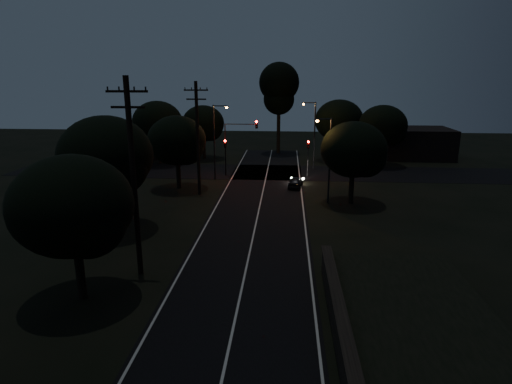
{
  "coord_description": "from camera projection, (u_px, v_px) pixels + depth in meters",
  "views": [
    {
      "loc": [
        2.25,
        -6.95,
        11.0
      ],
      "look_at": [
        0.0,
        24.0,
        2.5
      ],
      "focal_mm": 30.0,
      "sensor_mm": 36.0,
      "label": 1
    }
  ],
  "objects": [
    {
      "name": "road_surface",
      "position": [
        262.0,
        198.0,
        39.68
      ],
      "size": [
        60.0,
        70.0,
        0.03
      ],
      "color": "black",
      "rests_on": "ground"
    },
    {
      "name": "utility_pole_mid",
      "position": [
        133.0,
        176.0,
        23.08
      ],
      "size": [
        2.2,
        0.3,
        11.0
      ],
      "color": "black",
      "rests_on": "ground"
    },
    {
      "name": "utility_pole_far",
      "position": [
        198.0,
        137.0,
        39.5
      ],
      "size": [
        2.2,
        0.3,
        10.5
      ],
      "color": "black",
      "rests_on": "ground"
    },
    {
      "name": "tree_left_b",
      "position": [
        76.0,
        209.0,
        20.45
      ],
      "size": [
        5.84,
        5.84,
        7.42
      ],
      "color": "black",
      "rests_on": "ground"
    },
    {
      "name": "tree_left_c",
      "position": [
        109.0,
        158.0,
        30.08
      ],
      "size": [
        6.59,
        6.59,
        8.33
      ],
      "color": "black",
      "rests_on": "ground"
    },
    {
      "name": "tree_left_d",
      "position": [
        179.0,
        142.0,
        41.68
      ],
      "size": [
        5.72,
        5.72,
        7.26
      ],
      "color": "black",
      "rests_on": "ground"
    },
    {
      "name": "tree_far_nw",
      "position": [
        204.0,
        124.0,
        57.13
      ],
      "size": [
        5.65,
        5.65,
        7.16
      ],
      "color": "black",
      "rests_on": "ground"
    },
    {
      "name": "tree_far_w",
      "position": [
        159.0,
        123.0,
        53.48
      ],
      "size": [
        6.23,
        6.23,
        7.94
      ],
      "color": "black",
      "rests_on": "ground"
    },
    {
      "name": "tree_far_ne",
      "position": [
        341.0,
        121.0,
        55.71
      ],
      "size": [
        6.31,
        6.31,
        7.98
      ],
      "color": "black",
      "rests_on": "ground"
    },
    {
      "name": "tree_far_e",
      "position": [
        385.0,
        127.0,
        52.56
      ],
      "size": [
        5.92,
        5.92,
        7.51
      ],
      "color": "black",
      "rests_on": "ground"
    },
    {
      "name": "tree_right_a",
      "position": [
        356.0,
        151.0,
        36.68
      ],
      "size": [
        5.69,
        5.69,
        7.23
      ],
      "color": "black",
      "rests_on": "ground"
    },
    {
      "name": "tall_pine",
      "position": [
        279.0,
        88.0,
        60.15
      ],
      "size": [
        5.64,
        5.64,
        12.81
      ],
      "color": "black",
      "rests_on": "ground"
    },
    {
      "name": "building_left",
      "position": [
        130.0,
        139.0,
        60.59
      ],
      "size": [
        10.0,
        8.0,
        4.4
      ],
      "primitive_type": "cube",
      "color": "black",
      "rests_on": "ground"
    },
    {
      "name": "building_right",
      "position": [
        416.0,
        143.0,
        58.8
      ],
      "size": [
        9.0,
        7.0,
        4.0
      ],
      "primitive_type": "cube",
      "color": "black",
      "rests_on": "ground"
    },
    {
      "name": "signal_left",
      "position": [
        225.0,
        151.0,
        47.79
      ],
      "size": [
        0.28,
        0.35,
        4.1
      ],
      "color": "black",
      "rests_on": "ground"
    },
    {
      "name": "signal_right",
      "position": [
        308.0,
        152.0,
        47.14
      ],
      "size": [
        0.28,
        0.35,
        4.1
      ],
      "color": "black",
      "rests_on": "ground"
    },
    {
      "name": "signal_mast",
      "position": [
        240.0,
        137.0,
        47.28
      ],
      "size": [
        3.7,
        0.35,
        6.25
      ],
      "color": "black",
      "rests_on": "ground"
    },
    {
      "name": "streetlight_a",
      "position": [
        216.0,
        137.0,
        45.45
      ],
      "size": [
        1.66,
        0.26,
        8.0
      ],
      "color": "black",
      "rests_on": "ground"
    },
    {
      "name": "streetlight_b",
      "position": [
        313.0,
        131.0,
        50.48
      ],
      "size": [
        1.66,
        0.26,
        8.0
      ],
      "color": "black",
      "rests_on": "ground"
    },
    {
      "name": "streetlight_c",
      "position": [
        328.0,
        155.0,
        37.05
      ],
      "size": [
        1.46,
        0.26,
        7.5
      ],
      "color": "black",
      "rests_on": "ground"
    },
    {
      "name": "car",
      "position": [
        296.0,
        182.0,
        43.3
      ],
      "size": [
        1.74,
        3.38,
        1.1
      ],
      "primitive_type": "imported",
      "rotation": [
        0.0,
        0.0,
        3.0
      ],
      "color": "black",
      "rests_on": "ground"
    }
  ]
}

